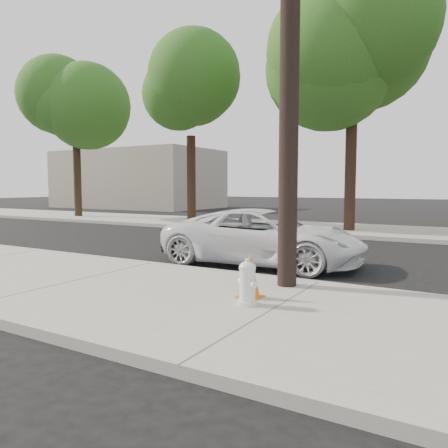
{
  "coord_description": "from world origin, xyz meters",
  "views": [
    {
      "loc": [
        6.52,
        -9.89,
        1.92
      ],
      "look_at": [
        1.18,
        -0.79,
        1.0
      ],
      "focal_mm": 35.0,
      "sensor_mm": 36.0,
      "label": 1
    }
  ],
  "objects": [
    {
      "name": "tree_c",
      "position": [
        2.22,
        7.64,
        6.91
      ],
      "size": [
        4.96,
        4.8,
        9.55
      ],
      "color": "black",
      "rests_on": "far_sidewalk"
    },
    {
      "name": "curb_near",
      "position": [
        0.0,
        -2.1,
        0.07
      ],
      "size": [
        90.0,
        0.12,
        0.16
      ],
      "primitive_type": "cube",
      "color": "#9E9B93",
      "rests_on": "ground"
    },
    {
      "name": "tree_b",
      "position": [
        -5.81,
        8.06,
        6.15
      ],
      "size": [
        4.34,
        4.2,
        8.45
      ],
      "color": "black",
      "rests_on": "far_sidewalk"
    },
    {
      "name": "ground",
      "position": [
        0.0,
        0.0,
        0.0
      ],
      "size": [
        120.0,
        120.0,
        0.0
      ],
      "primitive_type": "plane",
      "color": "black",
      "rests_on": "ground"
    },
    {
      "name": "utility_pole",
      "position": [
        3.6,
        -2.7,
        4.7
      ],
      "size": [
        1.4,
        0.34,
        9.0
      ],
      "color": "black",
      "rests_on": "near_sidewalk"
    },
    {
      "name": "near_sidewalk",
      "position": [
        0.0,
        -4.3,
        0.07
      ],
      "size": [
        90.0,
        4.4,
        0.15
      ],
      "primitive_type": "cube",
      "color": "gray",
      "rests_on": "ground"
    },
    {
      "name": "tree_a",
      "position": [
        -13.8,
        7.85,
        6.53
      ],
      "size": [
        4.65,
        4.5,
        9.0
      ],
      "color": "black",
      "rests_on": "far_sidewalk"
    },
    {
      "name": "police_cruiser",
      "position": [
        2.0,
        -0.29,
        0.68
      ],
      "size": [
        5.04,
        2.58,
        1.36
      ],
      "primitive_type": "imported",
      "rotation": [
        0.0,
        0.0,
        1.64
      ],
      "color": "white",
      "rests_on": "ground"
    },
    {
      "name": "far_sidewalk",
      "position": [
        0.0,
        8.5,
        0.07
      ],
      "size": [
        90.0,
        5.0,
        0.15
      ],
      "primitive_type": "cube",
      "color": "gray",
      "rests_on": "ground"
    },
    {
      "name": "fire_hydrant",
      "position": [
        3.57,
        -4.18,
        0.47
      ],
      "size": [
        0.35,
        0.32,
        0.65
      ],
      "rotation": [
        0.0,
        0.0,
        -0.4
      ],
      "color": "silver",
      "rests_on": "near_sidewalk"
    },
    {
      "name": "traffic_cone",
      "position": [
        3.41,
        -3.78,
        0.49
      ],
      "size": [
        0.4,
        0.4,
        0.71
      ],
      "rotation": [
        0.0,
        0.0,
        -0.12
      ],
      "color": "orange",
      "rests_on": "near_sidewalk"
    },
    {
      "name": "building_far",
      "position": [
        -20.0,
        20.0,
        2.5
      ],
      "size": [
        14.0,
        8.0,
        5.0
      ],
      "primitive_type": "cube",
      "color": "gray",
      "rests_on": "ground"
    }
  ]
}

